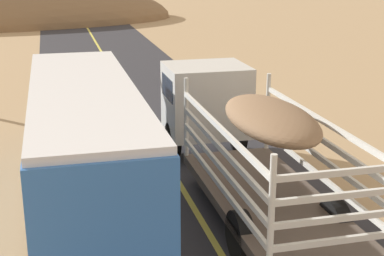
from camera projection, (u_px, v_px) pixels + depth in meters
The scene contains 2 objects.
livestock_truck at pixel (227, 119), 16.00m from camera, with size 2.53×9.70×3.02m.
bus at pixel (86, 145), 13.94m from camera, with size 2.54×10.00×3.21m.
Camera 1 is at (-3.27, -4.34, 6.22)m, focal length 53.15 mm.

